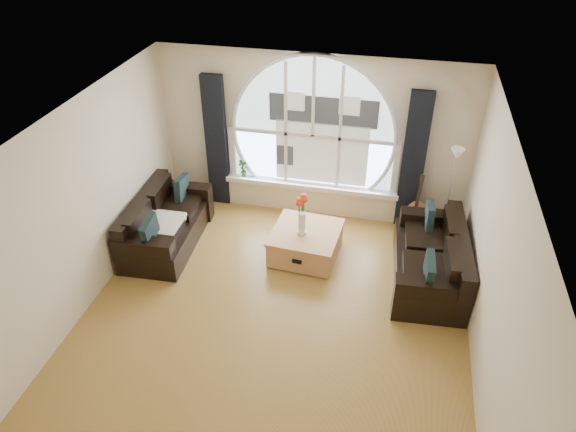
# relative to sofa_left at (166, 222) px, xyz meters

# --- Properties ---
(ground) EXTENTS (5.00, 5.50, 0.01)m
(ground) POSITION_rel_sofa_left_xyz_m (2.01, -1.27, -0.40)
(ground) COLOR brown
(ground) RESTS_ON ground
(ceiling) EXTENTS (5.00, 5.50, 0.01)m
(ceiling) POSITION_rel_sofa_left_xyz_m (2.01, -1.27, 2.30)
(ceiling) COLOR silver
(ceiling) RESTS_ON ground
(wall_back) EXTENTS (5.00, 0.01, 2.70)m
(wall_back) POSITION_rel_sofa_left_xyz_m (2.01, 1.48, 0.95)
(wall_back) COLOR beige
(wall_back) RESTS_ON ground
(wall_left) EXTENTS (0.01, 5.50, 2.70)m
(wall_left) POSITION_rel_sofa_left_xyz_m (-0.49, -1.27, 0.95)
(wall_left) COLOR beige
(wall_left) RESTS_ON ground
(wall_right) EXTENTS (0.01, 5.50, 2.70)m
(wall_right) POSITION_rel_sofa_left_xyz_m (4.51, -1.27, 0.95)
(wall_right) COLOR beige
(wall_right) RESTS_ON ground
(attic_slope) EXTENTS (0.92, 5.50, 0.72)m
(attic_slope) POSITION_rel_sofa_left_xyz_m (4.21, -1.27, 1.95)
(attic_slope) COLOR silver
(attic_slope) RESTS_ON ground
(arched_window) EXTENTS (2.60, 0.06, 2.15)m
(arched_window) POSITION_rel_sofa_left_xyz_m (2.01, 1.45, 1.23)
(arched_window) COLOR silver
(arched_window) RESTS_ON wall_back
(window_sill) EXTENTS (2.90, 0.22, 0.08)m
(window_sill) POSITION_rel_sofa_left_xyz_m (2.01, 1.38, 0.11)
(window_sill) COLOR white
(window_sill) RESTS_ON wall_back
(window_frame) EXTENTS (2.76, 0.08, 2.15)m
(window_frame) POSITION_rel_sofa_left_xyz_m (2.01, 1.42, 1.23)
(window_frame) COLOR white
(window_frame) RESTS_ON wall_back
(neighbor_house) EXTENTS (1.70, 0.02, 1.50)m
(neighbor_house) POSITION_rel_sofa_left_xyz_m (2.16, 1.43, 1.10)
(neighbor_house) COLOR silver
(neighbor_house) RESTS_ON wall_back
(curtain_left) EXTENTS (0.35, 0.12, 2.30)m
(curtain_left) POSITION_rel_sofa_left_xyz_m (0.41, 1.36, 0.75)
(curtain_left) COLOR black
(curtain_left) RESTS_ON ground
(curtain_right) EXTENTS (0.35, 0.12, 2.30)m
(curtain_right) POSITION_rel_sofa_left_xyz_m (3.61, 1.36, 0.75)
(curtain_right) COLOR black
(curtain_right) RESTS_ON ground
(sofa_left) EXTENTS (0.98, 1.83, 0.80)m
(sofa_left) POSITION_rel_sofa_left_xyz_m (0.00, 0.00, 0.00)
(sofa_left) COLOR black
(sofa_left) RESTS_ON ground
(sofa_right) EXTENTS (1.04, 1.90, 0.82)m
(sofa_right) POSITION_rel_sofa_left_xyz_m (3.98, -0.02, 0.00)
(sofa_right) COLOR black
(sofa_right) RESTS_ON ground
(coffee_chest) EXTENTS (1.06, 1.06, 0.48)m
(coffee_chest) POSITION_rel_sofa_left_xyz_m (2.17, 0.16, -0.16)
(coffee_chest) COLOR #B97D50
(coffee_chest) RESTS_ON ground
(throw_blanket) EXTENTS (0.56, 0.56, 0.10)m
(throw_blanket) POSITION_rel_sofa_left_xyz_m (0.06, -0.20, 0.10)
(throw_blanket) COLOR silver
(throw_blanket) RESTS_ON sofa_left
(vase_flowers) EXTENTS (0.24, 0.24, 0.70)m
(vase_flowers) POSITION_rel_sofa_left_xyz_m (2.11, 0.11, 0.43)
(vase_flowers) COLOR white
(vase_flowers) RESTS_ON coffee_chest
(floor_lamp) EXTENTS (0.24, 0.24, 1.60)m
(floor_lamp) POSITION_rel_sofa_left_xyz_m (4.20, 1.04, 0.40)
(floor_lamp) COLOR #B2B2B2
(floor_lamp) RESTS_ON ground
(guitar) EXTENTS (0.42, 0.36, 1.06)m
(guitar) POSITION_rel_sofa_left_xyz_m (3.77, 1.26, 0.13)
(guitar) COLOR brown
(guitar) RESTS_ON ground
(potted_plant) EXTENTS (0.19, 0.15, 0.32)m
(potted_plant) POSITION_rel_sofa_left_xyz_m (0.84, 1.38, 0.31)
(potted_plant) COLOR #1E6023
(potted_plant) RESTS_ON window_sill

